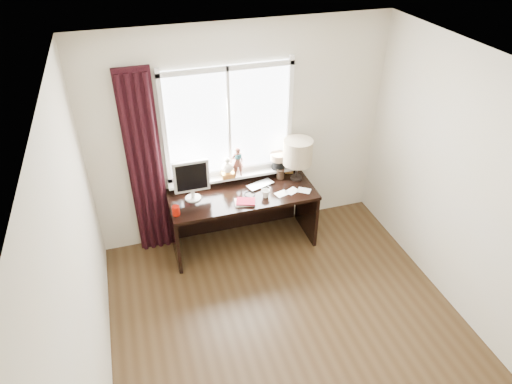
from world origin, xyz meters
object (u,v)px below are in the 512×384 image
object	(u,v)px
mug	(266,193)
desk	(240,206)
laptop	(260,185)
monitor	(191,178)
red_cup	(176,211)
table_lamp	(298,152)

from	to	relation	value
mug	desk	distance (m)	0.45
laptop	monitor	world-z (taller)	monitor
mug	red_cup	world-z (taller)	red_cup
red_cup	desk	bearing A→B (deg)	20.04
laptop	desk	size ratio (longest dim) A/B	0.19
mug	monitor	xyz separation A→B (m)	(-0.80, 0.20, 0.23)
monitor	table_lamp	distance (m)	1.28
laptop	monitor	distance (m)	0.86
laptop	red_cup	distance (m)	1.08
red_cup	table_lamp	xyz separation A→B (m)	(1.51, 0.31, 0.31)
mug	table_lamp	xyz separation A→B (m)	(0.48, 0.26, 0.31)
laptop	desk	world-z (taller)	laptop
desk	table_lamp	distance (m)	0.94
laptop	red_cup	bearing A→B (deg)	176.69
desk	laptop	bearing A→B (deg)	-1.03
laptop	desk	xyz separation A→B (m)	(-0.25, 0.00, -0.26)
red_cup	desk	distance (m)	0.90
desk	table_lamp	size ratio (longest dim) A/B	3.27
laptop	monitor	size ratio (longest dim) A/B	0.66
desk	mug	bearing A→B (deg)	-46.14
monitor	table_lamp	xyz separation A→B (m)	(1.28, 0.06, 0.09)
laptop	mug	size ratio (longest dim) A/B	3.31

